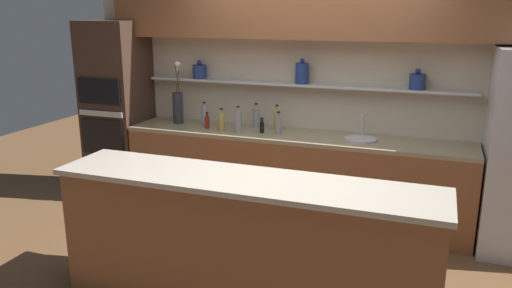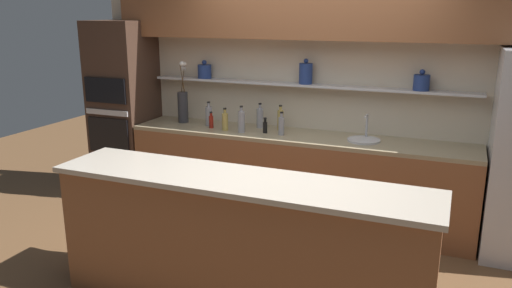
{
  "view_description": "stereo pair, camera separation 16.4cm",
  "coord_description": "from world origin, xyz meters",
  "px_view_note": "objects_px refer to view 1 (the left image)",
  "views": [
    {
      "loc": [
        1.23,
        -3.6,
        2.16
      ],
      "look_at": [
        -0.23,
        0.36,
        1.03
      ],
      "focal_mm": 35.0,
      "sensor_mm": 36.0,
      "label": 1
    },
    {
      "loc": [
        1.38,
        -3.54,
        2.16
      ],
      "look_at": [
        -0.23,
        0.36,
        1.03
      ],
      "focal_mm": 35.0,
      "sensor_mm": 36.0,
      "label": 2
    }
  ],
  "objects_px": {
    "bottle_sauce_3": "(262,126)",
    "sink_fixture": "(361,138)",
    "flower_vase": "(178,104)",
    "bottle_spirit_1": "(238,121)",
    "bottle_spirit_7": "(204,116)",
    "bottle_sauce_5": "(207,121)",
    "bottle_spirit_8": "(221,121)",
    "bottle_spirit_0": "(278,125)",
    "bottle_spirit_4": "(277,119)",
    "oven_tower": "(118,110)",
    "bottle_sauce_6": "(237,121)",
    "bottle_spirit_2": "(256,118)"
  },
  "relations": [
    {
      "from": "bottle_spirit_0",
      "to": "bottle_sauce_6",
      "type": "height_order",
      "value": "bottle_spirit_0"
    },
    {
      "from": "bottle_sauce_3",
      "to": "sink_fixture",
      "type": "bearing_deg",
      "value": 3.47
    },
    {
      "from": "bottle_spirit_0",
      "to": "bottle_spirit_4",
      "type": "xyz_separation_m",
      "value": [
        -0.08,
        0.2,
        0.01
      ]
    },
    {
      "from": "bottle_sauce_3",
      "to": "bottle_spirit_7",
      "type": "height_order",
      "value": "bottle_spirit_7"
    },
    {
      "from": "bottle_sauce_3",
      "to": "bottle_spirit_0",
      "type": "bearing_deg",
      "value": -4.87
    },
    {
      "from": "bottle_sauce_3",
      "to": "bottle_spirit_4",
      "type": "xyz_separation_m",
      "value": [
        0.1,
        0.19,
        0.04
      ]
    },
    {
      "from": "bottle_spirit_1",
      "to": "bottle_spirit_2",
      "type": "height_order",
      "value": "bottle_spirit_1"
    },
    {
      "from": "bottle_spirit_4",
      "to": "bottle_spirit_8",
      "type": "distance_m",
      "value": 0.59
    },
    {
      "from": "bottle_spirit_4",
      "to": "bottle_sauce_6",
      "type": "bearing_deg",
      "value": -171.45
    },
    {
      "from": "bottle_spirit_2",
      "to": "oven_tower",
      "type": "bearing_deg",
      "value": -174.74
    },
    {
      "from": "oven_tower",
      "to": "bottle_spirit_0",
      "type": "relative_size",
      "value": 8.46
    },
    {
      "from": "oven_tower",
      "to": "bottle_spirit_2",
      "type": "distance_m",
      "value": 1.68
    },
    {
      "from": "bottle_sauce_6",
      "to": "flower_vase",
      "type": "bearing_deg",
      "value": 179.83
    },
    {
      "from": "bottle_spirit_7",
      "to": "bottle_spirit_8",
      "type": "bearing_deg",
      "value": -27.29
    },
    {
      "from": "sink_fixture",
      "to": "bottle_spirit_4",
      "type": "relative_size",
      "value": 1.18
    },
    {
      "from": "oven_tower",
      "to": "bottle_spirit_7",
      "type": "xyz_separation_m",
      "value": [
        1.11,
        0.03,
        0.01
      ]
    },
    {
      "from": "bottle_spirit_1",
      "to": "bottle_spirit_4",
      "type": "distance_m",
      "value": 0.43
    },
    {
      "from": "flower_vase",
      "to": "bottle_spirit_4",
      "type": "xyz_separation_m",
      "value": [
        1.16,
        0.06,
        -0.1
      ]
    },
    {
      "from": "bottle_spirit_0",
      "to": "bottle_spirit_1",
      "type": "distance_m",
      "value": 0.43
    },
    {
      "from": "bottle_sauce_3",
      "to": "bottle_sauce_6",
      "type": "xyz_separation_m",
      "value": [
        -0.33,
        0.12,
        0.01
      ]
    },
    {
      "from": "bottle_sauce_3",
      "to": "bottle_spirit_8",
      "type": "bearing_deg",
      "value": -173.15
    },
    {
      "from": "bottle_sauce_3",
      "to": "bottle_spirit_4",
      "type": "bearing_deg",
      "value": 61.59
    },
    {
      "from": "bottle_spirit_1",
      "to": "bottle_spirit_2",
      "type": "relative_size",
      "value": 1.04
    },
    {
      "from": "bottle_spirit_1",
      "to": "bottle_sauce_6",
      "type": "xyz_separation_m",
      "value": [
        -0.09,
        0.19,
        -0.04
      ]
    },
    {
      "from": "sink_fixture",
      "to": "bottle_spirit_4",
      "type": "distance_m",
      "value": 0.93
    },
    {
      "from": "bottle_spirit_0",
      "to": "flower_vase",
      "type": "bearing_deg",
      "value": 173.51
    },
    {
      "from": "oven_tower",
      "to": "bottle_spirit_2",
      "type": "height_order",
      "value": "oven_tower"
    },
    {
      "from": "flower_vase",
      "to": "bottle_spirit_1",
      "type": "relative_size",
      "value": 2.49
    },
    {
      "from": "bottle_spirit_7",
      "to": "bottle_spirit_1",
      "type": "bearing_deg",
      "value": -18.19
    },
    {
      "from": "oven_tower",
      "to": "bottle_spirit_0",
      "type": "height_order",
      "value": "oven_tower"
    },
    {
      "from": "bottle_spirit_1",
      "to": "bottle_spirit_7",
      "type": "height_order",
      "value": "bottle_spirit_1"
    },
    {
      "from": "bottle_spirit_7",
      "to": "bottle_spirit_8",
      "type": "height_order",
      "value": "bottle_spirit_7"
    },
    {
      "from": "bottle_sauce_5",
      "to": "bottle_sauce_6",
      "type": "relative_size",
      "value": 0.95
    },
    {
      "from": "flower_vase",
      "to": "bottle_spirit_7",
      "type": "bearing_deg",
      "value": -6.68
    },
    {
      "from": "bottle_spirit_0",
      "to": "bottle_spirit_7",
      "type": "xyz_separation_m",
      "value": [
        -0.89,
        0.1,
        0.01
      ]
    },
    {
      "from": "bottle_spirit_1",
      "to": "bottle_sauce_3",
      "type": "height_order",
      "value": "bottle_spirit_1"
    },
    {
      "from": "oven_tower",
      "to": "sink_fixture",
      "type": "distance_m",
      "value": 2.84
    },
    {
      "from": "flower_vase",
      "to": "bottle_sauce_3",
      "type": "height_order",
      "value": "flower_vase"
    },
    {
      "from": "flower_vase",
      "to": "sink_fixture",
      "type": "xyz_separation_m",
      "value": [
        2.08,
        -0.06,
        -0.2
      ]
    },
    {
      "from": "bottle_spirit_8",
      "to": "bottle_spirit_4",
      "type": "bearing_deg",
      "value": 24.01
    },
    {
      "from": "bottle_sauce_5",
      "to": "bottle_spirit_8",
      "type": "xyz_separation_m",
      "value": [
        0.19,
        -0.04,
        0.02
      ]
    },
    {
      "from": "flower_vase",
      "to": "bottle_sauce_6",
      "type": "bearing_deg",
      "value": -0.17
    },
    {
      "from": "bottle_spirit_1",
      "to": "bottle_spirit_7",
      "type": "xyz_separation_m",
      "value": [
        -0.46,
        0.15,
        -0.01
      ]
    },
    {
      "from": "bottle_spirit_7",
      "to": "bottle_sauce_3",
      "type": "bearing_deg",
      "value": -6.83
    },
    {
      "from": "sink_fixture",
      "to": "bottle_spirit_7",
      "type": "distance_m",
      "value": 1.73
    },
    {
      "from": "bottle_sauce_3",
      "to": "bottle_spirit_7",
      "type": "distance_m",
      "value": 0.71
    },
    {
      "from": "bottle_spirit_1",
      "to": "oven_tower",
      "type": "bearing_deg",
      "value": 175.71
    },
    {
      "from": "bottle_sauce_5",
      "to": "bottle_spirit_7",
      "type": "height_order",
      "value": "bottle_spirit_7"
    },
    {
      "from": "flower_vase",
      "to": "bottle_sauce_5",
      "type": "bearing_deg",
      "value": -17.44
    },
    {
      "from": "oven_tower",
      "to": "bottle_spirit_8",
      "type": "height_order",
      "value": "oven_tower"
    }
  ]
}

